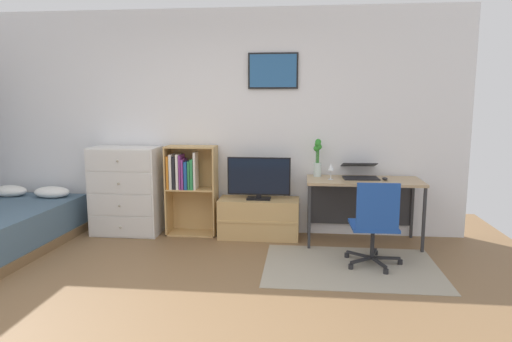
{
  "coord_description": "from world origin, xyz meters",
  "views": [
    {
      "loc": [
        1.14,
        -3.06,
        1.62
      ],
      "look_at": [
        0.65,
        1.5,
        0.91
      ],
      "focal_mm": 31.81,
      "sensor_mm": 36.0,
      "label": 1
    }
  ],
  "objects": [
    {
      "name": "desk",
      "position": [
        1.82,
        2.15,
        0.61
      ],
      "size": [
        1.28,
        0.59,
        0.74
      ],
      "color": "tan",
      "rests_on": "ground_plane"
    },
    {
      "name": "office_chair",
      "position": [
        1.84,
        1.3,
        0.46
      ],
      "size": [
        0.56,
        0.58,
        0.86
      ],
      "rotation": [
        0.0,
        0.0,
        0.03
      ],
      "color": "#232326",
      "rests_on": "ground_plane"
    },
    {
      "name": "wine_glass",
      "position": [
        1.45,
        2.04,
        0.87
      ],
      "size": [
        0.07,
        0.07,
        0.18
      ],
      "color": "silver",
      "rests_on": "desk"
    },
    {
      "name": "bamboo_vase",
      "position": [
        1.3,
        2.24,
        0.97
      ],
      "size": [
        0.1,
        0.1,
        0.44
      ],
      "color": "silver",
      "rests_on": "desk"
    },
    {
      "name": "laptop",
      "position": [
        1.79,
        2.21,
        0.81
      ],
      "size": [
        0.42,
        0.44,
        0.17
      ],
      "rotation": [
        0.0,
        0.0,
        0.05
      ],
      "color": "black",
      "rests_on": "desk"
    },
    {
      "name": "ground_plane",
      "position": [
        0.0,
        0.0,
        0.0
      ],
      "size": [
        7.2,
        7.2,
        0.0
      ],
      "primitive_type": "plane",
      "color": "brown"
    },
    {
      "name": "television",
      "position": [
        0.62,
        2.15,
        0.71
      ],
      "size": [
        0.74,
        0.16,
        0.5
      ],
      "color": "black",
      "rests_on": "tv_stand"
    },
    {
      "name": "bookshelf",
      "position": [
        -0.25,
        2.22,
        0.64
      ],
      "size": [
        0.6,
        0.3,
        1.08
      ],
      "color": "tan",
      "rests_on": "ground_plane"
    },
    {
      "name": "dresser",
      "position": [
        -1.01,
        2.15,
        0.53
      ],
      "size": [
        0.81,
        0.46,
        1.07
      ],
      "color": "silver",
      "rests_on": "ground_plane"
    },
    {
      "name": "tv_stand",
      "position": [
        0.62,
        2.17,
        0.23
      ],
      "size": [
        0.95,
        0.41,
        0.47
      ],
      "color": "tan",
      "rests_on": "ground_plane"
    },
    {
      "name": "wall_back_with_posters",
      "position": [
        0.01,
        2.43,
        1.35
      ],
      "size": [
        6.12,
        0.09,
        2.7
      ],
      "color": "white",
      "rests_on": "ground_plane"
    },
    {
      "name": "computer_mouse",
      "position": [
        2.05,
        2.06,
        0.76
      ],
      "size": [
        0.06,
        0.1,
        0.03
      ],
      "primitive_type": "ellipsoid",
      "color": "#262628",
      "rests_on": "desk"
    },
    {
      "name": "area_rug",
      "position": [
        1.62,
        1.28,
        0.0
      ],
      "size": [
        1.7,
        1.2,
        0.01
      ],
      "primitive_type": "cube",
      "color": "#9E937F",
      "rests_on": "ground_plane"
    }
  ]
}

